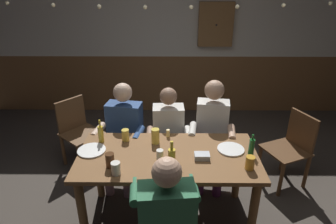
# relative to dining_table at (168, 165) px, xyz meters

# --- Properties ---
(ground_plane) EXTENTS (7.69, 7.69, 0.00)m
(ground_plane) POSITION_rel_dining_table_xyz_m (0.00, 0.06, -0.66)
(ground_plane) COLOR #423A33
(back_wall_upper) EXTENTS (6.41, 0.12, 1.31)m
(back_wall_upper) POSITION_rel_dining_table_xyz_m (0.00, 2.74, 1.02)
(back_wall_upper) COLOR beige
(back_wall_wainscot) EXTENTS (6.41, 0.12, 1.02)m
(back_wall_wainscot) POSITION_rel_dining_table_xyz_m (0.00, 2.74, -0.15)
(back_wall_wainscot) COLOR brown
(back_wall_wainscot) RESTS_ON ground_plane
(dining_table) EXTENTS (1.69, 0.82, 0.78)m
(dining_table) POSITION_rel_dining_table_xyz_m (0.00, 0.00, 0.00)
(dining_table) COLOR brown
(dining_table) RESTS_ON ground_plane
(person_0) EXTENTS (0.57, 0.57, 1.23)m
(person_0) POSITION_rel_dining_table_xyz_m (-0.52, 0.63, 0.02)
(person_0) COLOR #2D4C84
(person_0) RESTS_ON ground_plane
(person_1) EXTENTS (0.50, 0.52, 1.18)m
(person_1) POSITION_rel_dining_table_xyz_m (0.00, 0.63, -0.01)
(person_1) COLOR silver
(person_1) RESTS_ON ground_plane
(person_2) EXTENTS (0.53, 0.54, 1.26)m
(person_2) POSITION_rel_dining_table_xyz_m (0.50, 0.64, 0.04)
(person_2) COLOR silver
(person_2) RESTS_ON ground_plane
(person_3) EXTENTS (0.58, 0.55, 1.21)m
(person_3) POSITION_rel_dining_table_xyz_m (-0.01, -0.64, 0.01)
(person_3) COLOR #33724C
(person_3) RESTS_ON ground_plane
(chair_empty_near_right) EXTENTS (0.62, 0.62, 0.88)m
(chair_empty_near_right) POSITION_rel_dining_table_xyz_m (-1.17, 1.01, -0.18)
(chair_empty_near_right) COLOR brown
(chair_empty_near_right) RESTS_ON ground_plane
(chair_empty_far_end) EXTENTS (0.58, 0.58, 0.88)m
(chair_empty_far_end) POSITION_rel_dining_table_xyz_m (1.44, 0.63, -0.18)
(chair_empty_far_end) COLOR brown
(chair_empty_far_end) RESTS_ON ground_plane
(table_candle) EXTENTS (0.04, 0.04, 0.08)m
(table_candle) POSITION_rel_dining_table_xyz_m (-0.00, 0.34, 0.16)
(table_candle) COLOR #F9E08C
(table_candle) RESTS_ON dining_table
(condiment_caddy) EXTENTS (0.14, 0.10, 0.05)m
(condiment_caddy) POSITION_rel_dining_table_xyz_m (0.31, -0.06, 0.14)
(condiment_caddy) COLOR #B2B7BC
(condiment_caddy) RESTS_ON dining_table
(plate_0) EXTENTS (0.26, 0.26, 0.01)m
(plate_0) POSITION_rel_dining_table_xyz_m (0.61, 0.09, 0.13)
(plate_0) COLOR white
(plate_0) RESTS_ON dining_table
(plate_1) EXTENTS (0.27, 0.27, 0.01)m
(plate_1) POSITION_rel_dining_table_xyz_m (-0.73, 0.05, 0.13)
(plate_1) COLOR white
(plate_1) RESTS_ON dining_table
(bottle_0) EXTENTS (0.05, 0.05, 0.24)m
(bottle_0) POSITION_rel_dining_table_xyz_m (-0.67, 0.23, 0.21)
(bottle_0) COLOR gold
(bottle_0) RESTS_ON dining_table
(bottle_1) EXTENTS (0.06, 0.06, 0.25)m
(bottle_1) POSITION_rel_dining_table_xyz_m (0.04, -0.18, 0.21)
(bottle_1) COLOR gold
(bottle_1) RESTS_ON dining_table
(bottle_2) EXTENTS (0.05, 0.05, 0.21)m
(bottle_2) POSITION_rel_dining_table_xyz_m (0.78, 0.01, 0.20)
(bottle_2) COLOR #195923
(bottle_2) RESTS_ON dining_table
(pint_glass_0) EXTENTS (0.08, 0.08, 0.16)m
(pint_glass_0) POSITION_rel_dining_table_xyz_m (-0.13, 0.21, 0.20)
(pint_glass_0) COLOR #E5C64C
(pint_glass_0) RESTS_ON dining_table
(pint_glass_1) EXTENTS (0.08, 0.08, 0.13)m
(pint_glass_1) POSITION_rel_dining_table_xyz_m (-0.50, -0.20, 0.18)
(pint_glass_1) COLOR #4C2D19
(pint_glass_1) RESTS_ON dining_table
(pint_glass_2) EXTENTS (0.07, 0.07, 0.11)m
(pint_glass_2) POSITION_rel_dining_table_xyz_m (-0.07, -0.10, 0.17)
(pint_glass_2) COLOR white
(pint_glass_2) RESTS_ON dining_table
(pint_glass_3) EXTENTS (0.08, 0.08, 0.12)m
(pint_glass_3) POSITION_rel_dining_table_xyz_m (0.71, -0.22, 0.18)
(pint_glass_3) COLOR gold
(pint_glass_3) RESTS_ON dining_table
(pint_glass_4) EXTENTS (0.07, 0.07, 0.12)m
(pint_glass_4) POSITION_rel_dining_table_xyz_m (-0.43, 0.26, 0.18)
(pint_glass_4) COLOR #E5C64C
(pint_glass_4) RESTS_ON dining_table
(pint_glass_5) EXTENTS (0.08, 0.08, 0.11)m
(pint_glass_5) POSITION_rel_dining_table_xyz_m (-0.44, -0.30, 0.17)
(pint_glass_5) COLOR white
(pint_glass_5) RESTS_ON dining_table
(wall_dart_cabinet) EXTENTS (0.56, 0.15, 0.70)m
(wall_dart_cabinet) POSITION_rel_dining_table_xyz_m (0.75, 2.61, 0.91)
(wall_dart_cabinet) COLOR brown
(string_lights) EXTENTS (4.52, 0.04, 0.12)m
(string_lights) POSITION_rel_dining_table_xyz_m (-0.00, 0.42, 1.42)
(string_lights) COLOR #F9EAB2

